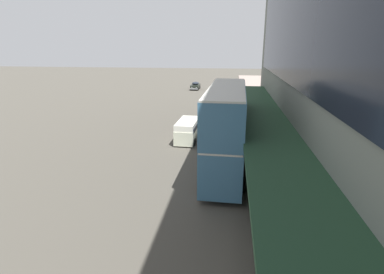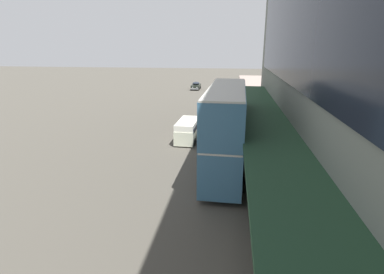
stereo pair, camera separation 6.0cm
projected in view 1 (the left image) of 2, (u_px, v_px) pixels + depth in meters
The scene contains 5 objects.
transit_bus_kerbside_front at pixel (226, 127), 20.89m from camera, with size 2.95×11.06×6.00m.
transit_bus_kerbside_rear at pixel (232, 110), 32.92m from camera, with size 2.95×10.17×3.35m.
sedan_trailing_mid at pixel (233, 106), 41.25m from camera, with size 1.88×4.26×1.47m.
sedan_second_mid at pixel (195, 86), 61.68m from camera, with size 1.79×4.29×1.53m.
vw_van at pixel (188, 129), 28.23m from camera, with size 2.03×4.61×1.96m.
Camera 1 is at (4.08, -2.11, 8.65)m, focal length 28.00 mm.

